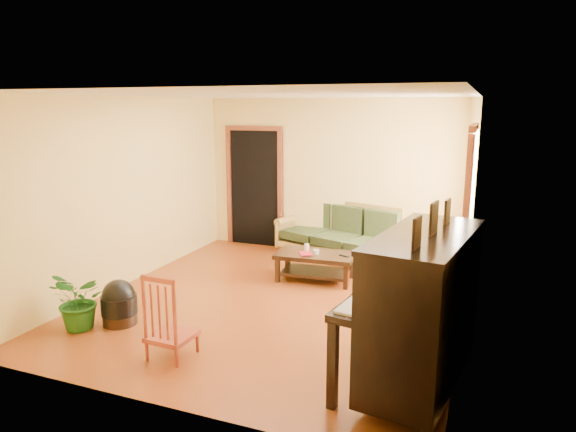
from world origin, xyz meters
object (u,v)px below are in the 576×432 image
at_px(piano, 422,312).
at_px(coffee_table, 315,267).
at_px(sofa, 338,232).
at_px(red_chair, 171,315).
at_px(footstool, 119,308).
at_px(ceramic_crock, 447,260).
at_px(potted_plant, 80,301).
at_px(armchair, 422,276).

bearing_deg(piano, coffee_table, 134.72).
height_order(sofa, red_chair, sofa).
relative_size(sofa, coffee_table, 1.90).
bearing_deg(sofa, coffee_table, -72.79).
bearing_deg(sofa, footstool, -97.79).
bearing_deg(ceramic_crock, potted_plant, -133.58).
distance_m(coffee_table, red_chair, 2.79).
xyz_separation_m(coffee_table, footstool, (-1.62, -2.27, -0.01)).
bearing_deg(ceramic_crock, coffee_table, -143.48).
distance_m(armchair, potted_plant, 4.07).
height_order(coffee_table, red_chair, red_chair).
distance_m(piano, red_chair, 2.41).
height_order(piano, footstool, piano).
bearing_deg(armchair, red_chair, -131.81).
relative_size(piano, ceramic_crock, 6.36).
bearing_deg(red_chair, ceramic_crock, 62.20).
bearing_deg(footstool, red_chair, -23.90).
bearing_deg(footstool, piano, -2.29).
xyz_separation_m(piano, potted_plant, (-3.69, -0.15, -0.37)).
distance_m(coffee_table, potted_plant, 3.19).
xyz_separation_m(sofa, footstool, (-1.63, -3.40, -0.26)).
bearing_deg(footstool, coffee_table, 54.42).
xyz_separation_m(armchair, footstool, (-3.17, -1.86, -0.18)).
distance_m(footstool, red_chair, 1.14).
xyz_separation_m(armchair, red_chair, (-2.15, -2.31, 0.07)).
bearing_deg(piano, sofa, 124.74).
distance_m(red_chair, ceramic_crock, 4.64).
xyz_separation_m(sofa, ceramic_crock, (1.72, 0.14, -0.33)).
distance_m(armchair, footstool, 3.68).
height_order(footstool, potted_plant, potted_plant).
xyz_separation_m(coffee_table, red_chair, (-0.60, -2.72, 0.24)).
relative_size(sofa, red_chair, 2.38).
distance_m(sofa, footstool, 3.78).
bearing_deg(footstool, sofa, 64.34).
height_order(armchair, potted_plant, armchair).
bearing_deg(potted_plant, red_chair, -7.23).
distance_m(armchair, ceramic_crock, 1.71).
relative_size(armchair, footstool, 1.82).
bearing_deg(coffee_table, armchair, -14.64).
height_order(sofa, piano, piano).
bearing_deg(footstool, potted_plant, -136.05).
relative_size(armchair, piano, 0.47).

